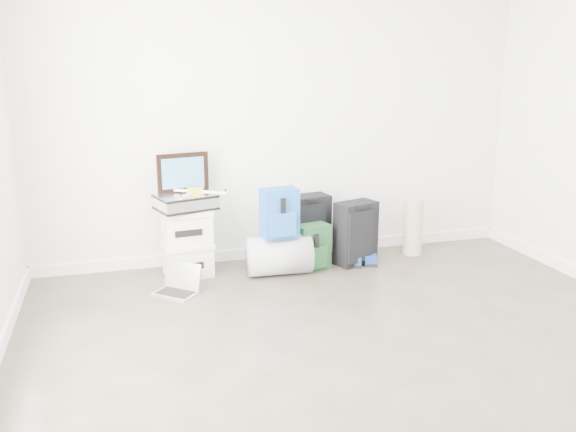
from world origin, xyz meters
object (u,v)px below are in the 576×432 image
object	(u,v)px
boxes_stack	(187,242)
duffel_bag	(279,255)
large_suitcase	(308,228)
briefcase	(185,202)
laptop	(178,286)
carry_on	(356,233)

from	to	relation	value
boxes_stack	duffel_bag	distance (m)	0.79
duffel_bag	large_suitcase	size ratio (longest dim) A/B	0.90
large_suitcase	briefcase	bearing A→B (deg)	175.89
boxes_stack	large_suitcase	distance (m)	1.12
boxes_stack	duffel_bag	world-z (taller)	boxes_stack
large_suitcase	laptop	distance (m)	1.37
briefcase	large_suitcase	xyz separation A→B (m)	(1.12, 0.12, -0.34)
briefcase	laptop	xyz separation A→B (m)	(-0.13, -0.40, -0.59)
boxes_stack	duffel_bag	size ratio (longest dim) A/B	1.06
carry_on	duffel_bag	bearing A→B (deg)	166.67
boxes_stack	carry_on	world-z (taller)	boxes_stack
duffel_bag	large_suitcase	distance (m)	0.50
boxes_stack	carry_on	size ratio (longest dim) A/B	1.01
briefcase	large_suitcase	size ratio (longest dim) A/B	0.76
duffel_bag	carry_on	world-z (taller)	carry_on
duffel_bag	large_suitcase	world-z (taller)	large_suitcase
briefcase	boxes_stack	bearing A→B (deg)	87.40
large_suitcase	carry_on	bearing A→B (deg)	-42.92
duffel_bag	laptop	world-z (taller)	duffel_bag
laptop	duffel_bag	bearing A→B (deg)	54.10
boxes_stack	carry_on	xyz separation A→B (m)	(1.50, -0.13, -0.00)
large_suitcase	boxes_stack	bearing A→B (deg)	175.89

